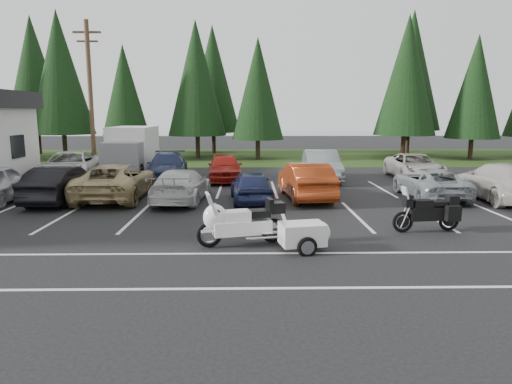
% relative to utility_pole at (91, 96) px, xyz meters
% --- Properties ---
extents(ground, '(120.00, 120.00, 0.00)m').
position_rel_utility_pole_xyz_m(ground, '(10.00, -12.00, -4.70)').
color(ground, black).
rests_on(ground, ground).
extents(grass_strip, '(80.00, 16.00, 0.01)m').
position_rel_utility_pole_xyz_m(grass_strip, '(10.00, 12.00, -4.69)').
color(grass_strip, '#1D3510').
rests_on(grass_strip, ground).
extents(lake_water, '(70.00, 50.00, 0.02)m').
position_rel_utility_pole_xyz_m(lake_water, '(14.00, 43.00, -4.70)').
color(lake_water, slate).
rests_on(lake_water, ground).
extents(utility_pole, '(1.60, 0.26, 9.00)m').
position_rel_utility_pole_xyz_m(utility_pole, '(0.00, 0.00, 0.00)').
color(utility_pole, '#473321').
rests_on(utility_pole, ground).
extents(box_truck, '(2.40, 5.60, 2.90)m').
position_rel_utility_pole_xyz_m(box_truck, '(2.00, 0.50, -3.25)').
color(box_truck, silver).
rests_on(box_truck, ground).
extents(stall_markings, '(32.00, 16.00, 0.01)m').
position_rel_utility_pole_xyz_m(stall_markings, '(10.00, -10.00, -4.69)').
color(stall_markings, silver).
rests_on(stall_markings, ground).
extents(conifer_2, '(5.10, 5.10, 11.89)m').
position_rel_utility_pole_xyz_m(conifer_2, '(-6.00, 10.80, 2.25)').
color(conifer_2, '#332316').
rests_on(conifer_2, ground).
extents(conifer_3, '(3.87, 3.87, 9.02)m').
position_rel_utility_pole_xyz_m(conifer_3, '(-0.50, 9.40, 0.57)').
color(conifer_3, '#332316').
rests_on(conifer_3, ground).
extents(conifer_4, '(4.80, 4.80, 11.17)m').
position_rel_utility_pole_xyz_m(conifer_4, '(5.00, 10.90, 1.83)').
color(conifer_4, '#332316').
rests_on(conifer_4, ground).
extents(conifer_5, '(4.14, 4.14, 9.63)m').
position_rel_utility_pole_xyz_m(conifer_5, '(10.00, 9.60, 0.93)').
color(conifer_5, '#332316').
rests_on(conifer_5, ground).
extents(conifer_6, '(4.93, 4.93, 11.48)m').
position_rel_utility_pole_xyz_m(conifer_6, '(22.00, 10.10, 2.01)').
color(conifer_6, '#332316').
rests_on(conifer_6, ground).
extents(conifer_7, '(4.27, 4.27, 9.94)m').
position_rel_utility_pole_xyz_m(conifer_7, '(27.50, 9.80, 1.11)').
color(conifer_7, '#332316').
rests_on(conifer_7, ground).
extents(conifer_back_a, '(5.28, 5.28, 12.30)m').
position_rel_utility_pole_xyz_m(conifer_back_a, '(-10.00, 15.00, 2.49)').
color(conifer_back_a, '#332316').
rests_on(conifer_back_a, ground).
extents(conifer_back_b, '(4.97, 4.97, 11.58)m').
position_rel_utility_pole_xyz_m(conifer_back_b, '(6.00, 15.50, 2.07)').
color(conifer_back_b, '#332316').
rests_on(conifer_back_b, ground).
extents(conifer_back_c, '(5.50, 5.50, 12.81)m').
position_rel_utility_pole_xyz_m(conifer_back_c, '(24.00, 14.80, 2.80)').
color(conifer_back_c, '#332316').
rests_on(conifer_back_c, ground).
extents(car_near_1, '(1.75, 4.75, 1.55)m').
position_rel_utility_pole_xyz_m(car_near_1, '(1.24, -8.09, -3.92)').
color(car_near_1, black).
rests_on(car_near_1, ground).
extents(car_near_2, '(2.68, 5.72, 1.58)m').
position_rel_utility_pole_xyz_m(car_near_2, '(3.39, -7.41, -3.91)').
color(car_near_2, tan).
rests_on(car_near_2, ground).
extents(car_near_3, '(2.33, 4.97, 1.40)m').
position_rel_utility_pole_xyz_m(car_near_3, '(6.35, -8.08, -4.00)').
color(car_near_3, '#BCBCBA').
rests_on(car_near_3, ground).
extents(car_near_4, '(1.95, 4.14, 1.37)m').
position_rel_utility_pole_xyz_m(car_near_4, '(9.33, -8.24, -4.01)').
color(car_near_4, '#1B2144').
rests_on(car_near_4, ground).
extents(car_near_5, '(2.18, 5.04, 1.62)m').
position_rel_utility_pole_xyz_m(car_near_5, '(11.75, -7.49, -3.89)').
color(car_near_5, '#963313').
rests_on(car_near_5, ground).
extents(car_near_6, '(2.28, 4.84, 1.34)m').
position_rel_utility_pole_xyz_m(car_near_6, '(17.30, -7.48, -4.03)').
color(car_near_6, gray).
rests_on(car_near_6, ground).
extents(car_near_7, '(2.42, 5.73, 1.65)m').
position_rel_utility_pole_xyz_m(car_near_7, '(20.16, -8.08, -3.87)').
color(car_near_7, beige).
rests_on(car_near_7, ground).
extents(car_far_0, '(3.27, 6.13, 1.64)m').
position_rel_utility_pole_xyz_m(car_far_0, '(-0.70, -1.94, -3.88)').
color(car_far_0, white).
rests_on(car_far_0, ground).
extents(car_far_1, '(2.61, 5.40, 1.52)m').
position_rel_utility_pole_xyz_m(car_far_1, '(4.63, -1.61, -3.94)').
color(car_far_1, '#1C2446').
rests_on(car_far_1, ground).
extents(car_far_2, '(2.13, 4.65, 1.54)m').
position_rel_utility_pole_xyz_m(car_far_2, '(7.92, -2.10, -3.93)').
color(car_far_2, maroon).
rests_on(car_far_2, ground).
extents(car_far_3, '(1.91, 5.14, 1.68)m').
position_rel_utility_pole_xyz_m(car_far_3, '(13.32, -2.03, -3.86)').
color(car_far_3, slate).
rests_on(car_far_3, ground).
extents(car_far_4, '(2.59, 5.31, 1.45)m').
position_rel_utility_pole_xyz_m(car_far_4, '(18.76, -1.56, -3.97)').
color(car_far_4, '#B0A9A1').
rests_on(car_far_4, ground).
extents(touring_motorcycle, '(3.01, 1.57, 1.59)m').
position_rel_utility_pole_xyz_m(touring_motorcycle, '(9.02, -14.68, -3.90)').
color(touring_motorcycle, white).
rests_on(touring_motorcycle, ground).
extents(cargo_trailer, '(1.89, 1.28, 0.80)m').
position_rel_utility_pole_xyz_m(cargo_trailer, '(10.69, -15.28, -4.30)').
color(cargo_trailer, silver).
rests_on(cargo_trailer, ground).
extents(adventure_motorcycle, '(2.55, 1.12, 1.51)m').
position_rel_utility_pole_xyz_m(adventure_motorcycle, '(14.89, -13.28, -3.94)').
color(adventure_motorcycle, black).
rests_on(adventure_motorcycle, ground).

